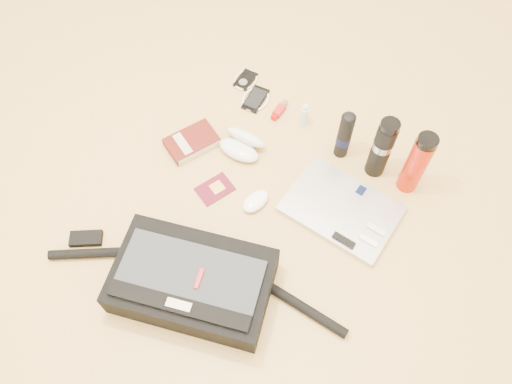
% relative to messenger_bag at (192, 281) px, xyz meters
% --- Properties ---
extents(ground, '(4.00, 4.00, 0.00)m').
position_rel_messenger_bag_xyz_m(ground, '(-0.01, 0.29, -0.06)').
color(ground, tan).
rests_on(ground, ground).
extents(messenger_bag, '(0.90, 0.43, 0.13)m').
position_rel_messenger_bag_xyz_m(messenger_bag, '(0.00, 0.00, 0.00)').
color(messenger_bag, black).
rests_on(messenger_bag, ground).
extents(laptop, '(0.37, 0.26, 0.03)m').
position_rel_messenger_bag_xyz_m(laptop, '(0.23, 0.50, -0.05)').
color(laptop, '#B1B1B4').
rests_on(laptop, ground).
extents(book, '(0.17, 0.21, 0.03)m').
position_rel_messenger_bag_xyz_m(book, '(-0.35, 0.41, -0.04)').
color(book, '#4C120D').
rests_on(book, ground).
extents(passport, '(0.12, 0.14, 0.01)m').
position_rel_messenger_bag_xyz_m(passport, '(-0.17, 0.31, -0.06)').
color(passport, '#4D0C1B').
rests_on(passport, ground).
extents(mouse, '(0.08, 0.11, 0.03)m').
position_rel_messenger_bag_xyz_m(mouse, '(-0.02, 0.35, -0.04)').
color(mouse, white).
rests_on(mouse, ground).
extents(sunglasses_case, '(0.17, 0.14, 0.09)m').
position_rel_messenger_bag_xyz_m(sunglasses_case, '(-0.19, 0.50, -0.03)').
color(sunglasses_case, silver).
rests_on(sunglasses_case, ground).
extents(ipod, '(0.10, 0.11, 0.01)m').
position_rel_messenger_bag_xyz_m(ipod, '(-0.38, 0.77, -0.05)').
color(ipod, black).
rests_on(ipod, ground).
extents(phone, '(0.11, 0.13, 0.01)m').
position_rel_messenger_bag_xyz_m(phone, '(-0.29, 0.72, -0.05)').
color(phone, black).
rests_on(phone, ground).
extents(inhaler, '(0.03, 0.10, 0.03)m').
position_rel_messenger_bag_xyz_m(inhaler, '(-0.18, 0.72, -0.05)').
color(inhaler, '#A31C1A').
rests_on(inhaler, ground).
extents(spray_bottle, '(0.03, 0.03, 0.11)m').
position_rel_messenger_bag_xyz_m(spray_bottle, '(-0.08, 0.73, -0.01)').
color(spray_bottle, '#AED6EA').
rests_on(spray_bottle, ground).
extents(aerosol_can, '(0.05, 0.05, 0.21)m').
position_rel_messenger_bag_xyz_m(aerosol_can, '(0.10, 0.70, 0.04)').
color(aerosol_can, black).
rests_on(aerosol_can, ground).
extents(thermos_black, '(0.09, 0.09, 0.26)m').
position_rel_messenger_bag_xyz_m(thermos_black, '(0.23, 0.71, 0.07)').
color(thermos_black, black).
rests_on(thermos_black, ground).
extents(thermos_red, '(0.09, 0.09, 0.27)m').
position_rel_messenger_bag_xyz_m(thermos_red, '(0.35, 0.72, 0.07)').
color(thermos_red, '#AE1B08').
rests_on(thermos_red, ground).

